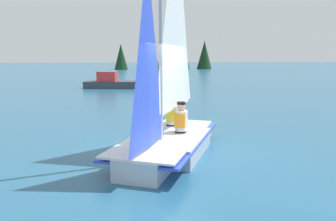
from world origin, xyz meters
name	(u,v)px	position (x,y,z in m)	size (l,w,h in m)	color
ground_plane	(168,153)	(0.00, 0.00, 0.00)	(260.00, 260.00, 0.00)	#235675
sailboat_main	(169,117)	(-0.02, -0.05, 0.85)	(3.25, 4.34, 5.78)	#B2BCCC
sailor_helm	(181,124)	(-0.38, -0.32, 0.63)	(0.40, 0.42, 1.16)	black
sailor_crew	(172,118)	(-0.31, -1.15, 0.63)	(0.40, 0.42, 1.16)	black
motorboat_distant	(111,82)	(1.41, -16.89, 0.42)	(4.10, 2.31, 1.20)	#333842
treeline_shore	(166,51)	(-8.44, -52.45, 3.28)	(18.14, 3.73, 7.25)	#143319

